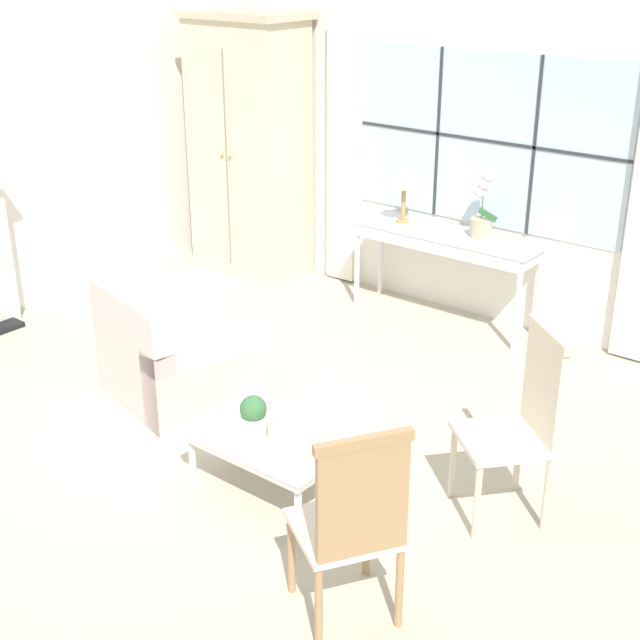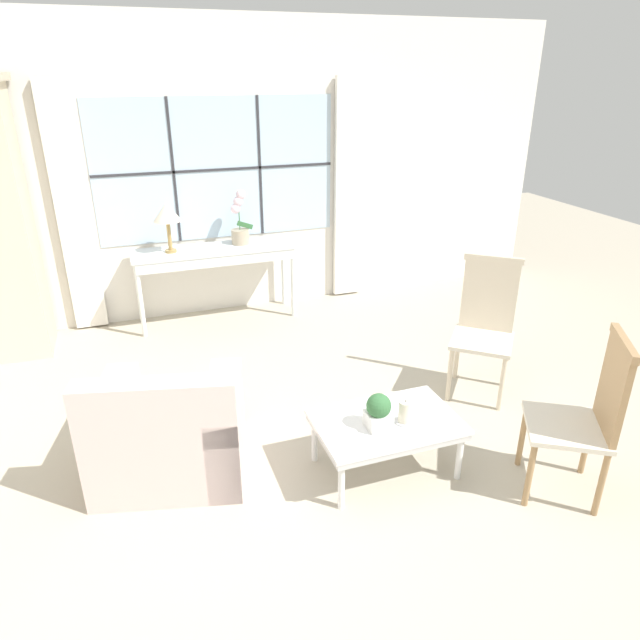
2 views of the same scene
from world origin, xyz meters
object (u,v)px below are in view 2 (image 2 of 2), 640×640
console_table (215,256)px  pillar_candle (405,413)px  side_chair_wooden (486,319)px  accent_chair_wooden (589,410)px  armchair_upholstered (170,433)px  potted_plant_small (378,411)px  table_lamp (167,214)px  potted_orchid (240,224)px  coffee_table (386,426)px

console_table → pillar_candle: bearing=-76.9°
side_chair_wooden → accent_chair_wooden: bearing=-97.7°
armchair_upholstered → potted_plant_small: size_ratio=4.73×
console_table → side_chair_wooden: side_chair_wooden is taller
armchair_upholstered → side_chair_wooden: side_chair_wooden is taller
table_lamp → potted_plant_small: table_lamp is taller
side_chair_wooden → pillar_candle: size_ratio=6.62×
potted_plant_small → potted_orchid: bearing=94.0°
potted_orchid → accent_chair_wooden: potted_orchid is taller
potted_orchid → pillar_candle: size_ratio=3.29×
console_table → armchair_upholstered: 2.40m
table_lamp → armchair_upholstered: size_ratio=0.44×
accent_chair_wooden → pillar_candle: (-0.89, 0.50, -0.13)m
side_chair_wooden → potted_plant_small: bearing=-149.3°
console_table → coffee_table: console_table is taller
coffee_table → potted_plant_small: (-0.08, -0.05, 0.15)m
console_table → potted_orchid: (0.27, 0.05, 0.29)m
side_chair_wooden → coffee_table: bearing=-149.2°
console_table → potted_orchid: bearing=10.1°
potted_plant_small → coffee_table: bearing=29.4°
coffee_table → console_table: bearing=101.6°
side_chair_wooden → accent_chair_wooden: (-0.17, -1.25, -0.02)m
accent_chair_wooden → table_lamp: bearing=120.8°
pillar_candle → accent_chair_wooden: bearing=-29.4°
armchair_upholstered → console_table: bearing=72.7°
potted_orchid → side_chair_wooden: bearing=-55.4°
table_lamp → pillar_candle: table_lamp is taller
table_lamp → accent_chair_wooden: 3.83m
coffee_table → armchair_upholstered: bearing=160.2°
table_lamp → pillar_candle: (1.05, -2.76, -0.68)m
potted_orchid → pillar_candle: (0.37, -2.82, -0.52)m
potted_orchid → accent_chair_wooden: (1.26, -3.32, -0.38)m
armchair_upholstered → accent_chair_wooden: accent_chair_wooden is taller
side_chair_wooden → coffee_table: side_chair_wooden is taller
potted_orchid → coffee_table: 2.84m
table_lamp → armchair_upholstered: bearing=-97.6°
potted_orchid → pillar_candle: potted_orchid is taller
accent_chair_wooden → pillar_candle: accent_chair_wooden is taller
table_lamp → potted_orchid: size_ratio=0.88×
armchair_upholstered → coffee_table: size_ratio=1.20×
potted_orchid → potted_plant_small: potted_orchid is taller
accent_chair_wooden → armchair_upholstered: bearing=155.6°
console_table → coffee_table: (0.55, -2.71, -0.34)m
side_chair_wooden → pillar_candle: side_chair_wooden is taller
table_lamp → pillar_candle: size_ratio=2.89×
coffee_table → pillar_candle: (0.09, -0.06, 0.11)m
pillar_candle → console_table: bearing=103.1°
coffee_table → potted_orchid: bearing=95.8°
coffee_table → pillar_candle: size_ratio=5.47×
table_lamp → potted_plant_small: bearing=-72.3°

